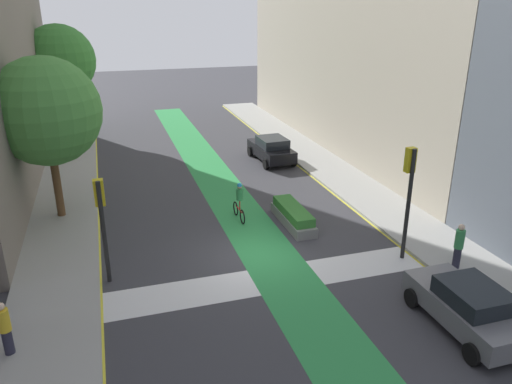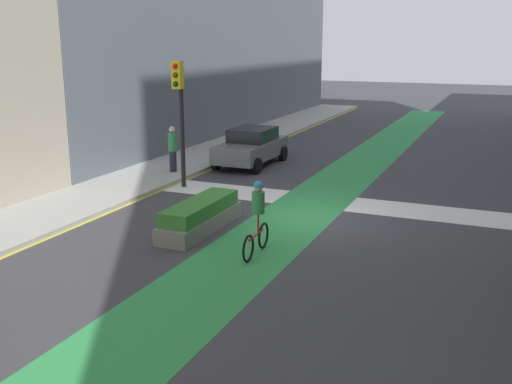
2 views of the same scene
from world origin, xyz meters
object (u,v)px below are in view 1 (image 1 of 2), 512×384
at_px(pedestrian_sidewalk_right_a, 459,246).
at_px(median_planter, 293,216).
at_px(traffic_signal_near_left, 101,211).
at_px(pedestrian_sidewalk_left_a, 5,328).
at_px(street_tree_near, 46,112).
at_px(street_tree_far, 60,60).
at_px(traffic_signal_near_right, 409,183).
at_px(cyclist_in_lane, 239,201).
at_px(car_black_right_far, 271,149).
at_px(car_grey_right_near, 468,306).

relative_size(pedestrian_sidewalk_right_a, median_planter, 0.52).
relative_size(traffic_signal_near_left, pedestrian_sidewalk_left_a, 2.32).
bearing_deg(pedestrian_sidewalk_left_a, median_planter, 28.90).
relative_size(street_tree_near, street_tree_far, 0.91).
relative_size(traffic_signal_near_right, median_planter, 1.29).
distance_m(cyclist_in_lane, median_planter, 2.57).
bearing_deg(traffic_signal_near_right, street_tree_far, 120.43).
relative_size(traffic_signal_near_right, pedestrian_sidewalk_left_a, 2.70).
bearing_deg(street_tree_near, pedestrian_sidewalk_right_a, -33.70).
relative_size(pedestrian_sidewalk_right_a, street_tree_near, 0.24).
bearing_deg(street_tree_far, traffic_signal_near_left, -84.31).
height_order(traffic_signal_near_right, pedestrian_sidewalk_left_a, traffic_signal_near_right).
height_order(traffic_signal_near_right, pedestrian_sidewalk_right_a, traffic_signal_near_right).
relative_size(traffic_signal_near_right, street_tree_near, 0.61).
distance_m(car_black_right_far, street_tree_far, 16.20).
xyz_separation_m(traffic_signal_near_right, median_planter, (-3.00, 4.16, -2.73)).
bearing_deg(car_grey_right_near, pedestrian_sidewalk_left_a, 168.40).
height_order(traffic_signal_near_right, car_black_right_far, traffic_signal_near_right).
height_order(pedestrian_sidewalk_right_a, median_planter, pedestrian_sidewalk_right_a).
relative_size(traffic_signal_near_right, cyclist_in_lane, 2.42).
distance_m(pedestrian_sidewalk_right_a, street_tree_far, 28.69).
bearing_deg(car_grey_right_near, traffic_signal_near_right, 81.43).
bearing_deg(street_tree_near, car_black_right_far, 23.98).
xyz_separation_m(traffic_signal_near_right, pedestrian_sidewalk_left_a, (-14.04, -1.93, -2.14)).
bearing_deg(traffic_signal_near_right, traffic_signal_near_left, 171.66).
xyz_separation_m(car_grey_right_near, car_black_right_far, (-0.13, 18.19, 0.00)).
xyz_separation_m(car_black_right_far, median_planter, (-2.17, -9.36, -0.40)).
height_order(traffic_signal_near_left, median_planter, traffic_signal_near_left).
xyz_separation_m(traffic_signal_near_right, street_tree_far, (-13.29, 22.63, 2.59)).
bearing_deg(pedestrian_sidewalk_right_a, car_grey_right_near, -123.62).
bearing_deg(street_tree_near, car_grey_right_near, -45.60).
bearing_deg(traffic_signal_near_right, pedestrian_sidewalk_right_a, -50.57).
distance_m(cyclist_in_lane, street_tree_near, 9.33).
xyz_separation_m(pedestrian_sidewalk_right_a, street_tree_near, (-14.48, 9.66, 3.99)).
xyz_separation_m(cyclist_in_lane, street_tree_far, (-8.07, 17.31, 4.76)).
height_order(cyclist_in_lane, pedestrian_sidewalk_left_a, cyclist_in_lane).
distance_m(street_tree_near, median_planter, 11.82).
height_order(traffic_signal_near_left, pedestrian_sidewalk_right_a, traffic_signal_near_left).
bearing_deg(pedestrian_sidewalk_right_a, pedestrian_sidewalk_left_a, -178.82).
xyz_separation_m(traffic_signal_near_right, traffic_signal_near_left, (-11.20, 1.64, -0.41)).
height_order(car_black_right_far, pedestrian_sidewalk_left_a, pedestrian_sidewalk_left_a).
bearing_deg(street_tree_far, pedestrian_sidewalk_right_a, -58.91).
xyz_separation_m(pedestrian_sidewalk_right_a, pedestrian_sidewalk_left_a, (-15.37, -0.32, -0.07)).
relative_size(car_grey_right_near, pedestrian_sidewalk_left_a, 2.53).
relative_size(car_grey_right_near, car_black_right_far, 0.98).
height_order(traffic_signal_near_right, street_tree_far, street_tree_far).
xyz_separation_m(traffic_signal_near_right, car_grey_right_near, (-0.70, -4.67, -2.34)).
bearing_deg(street_tree_far, cyclist_in_lane, -64.99).
height_order(car_black_right_far, street_tree_far, street_tree_far).
bearing_deg(median_planter, street_tree_far, 119.14).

